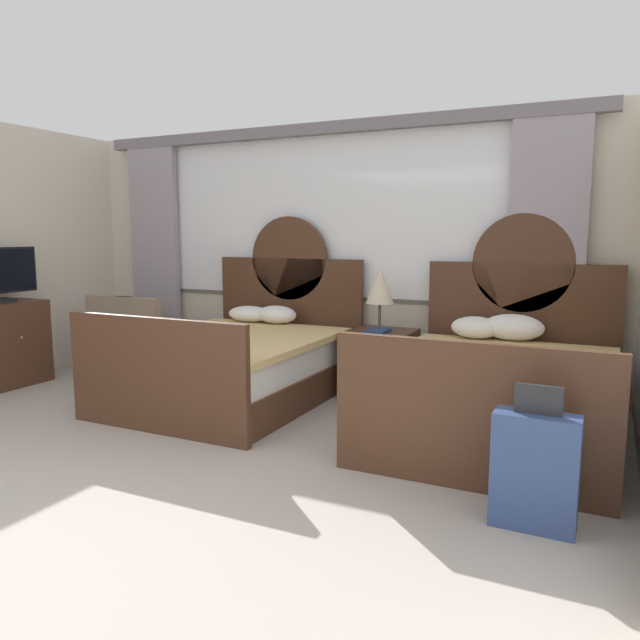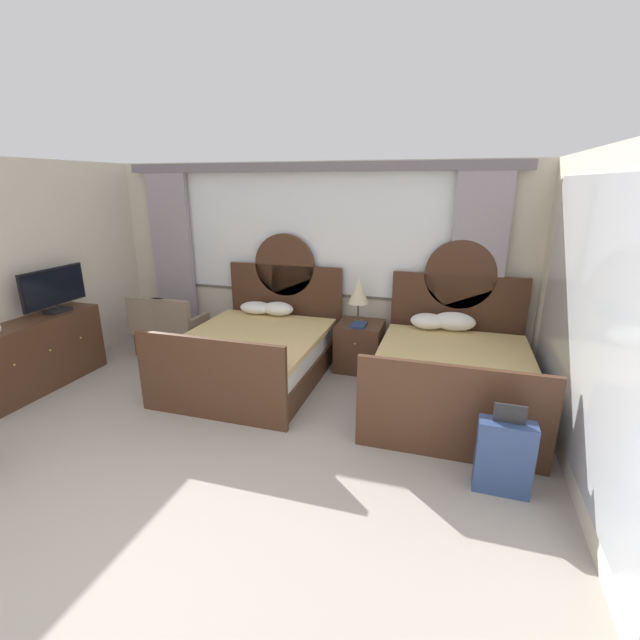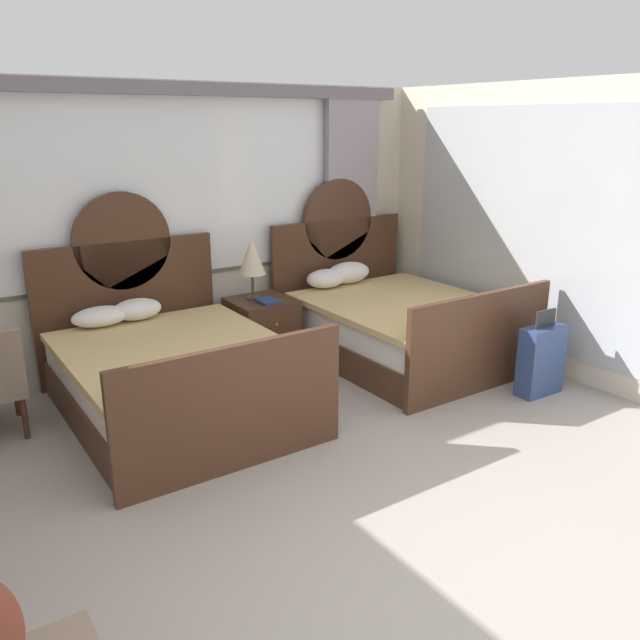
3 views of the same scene
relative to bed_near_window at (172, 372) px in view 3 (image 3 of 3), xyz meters
name	(u,v)px [view 3 (image 3 of 3)]	position (x,y,z in m)	size (l,w,h in m)	color
ground_plane	(509,637)	(0.38, -3.24, -0.36)	(24.00, 24.00, 0.00)	#9E9389
wall_back_window	(156,218)	(0.38, 1.15, 1.10)	(6.02, 0.22, 2.70)	beige
wall_right_mirror	(579,235)	(3.42, -1.32, 0.99)	(0.08, 4.99, 2.70)	beige
bed_near_window	(172,372)	(0.00, 0.00, 0.00)	(1.71, 2.24, 1.74)	#472B1C
bed_near_mirror	(395,322)	(2.41, 0.01, 0.00)	(1.71, 2.24, 1.74)	#472B1C
nightstand_between_beds	(262,330)	(1.21, 0.66, -0.04)	(0.59, 0.62, 0.64)	#472B1C
table_lamp_on_nightstand	(252,257)	(1.16, 0.73, 0.71)	(0.27, 0.27, 0.61)	brown
book_on_nightstand	(267,301)	(1.22, 0.54, 0.30)	(0.18, 0.26, 0.03)	navy
suitcase_on_floor	(541,360)	(2.85, -1.47, -0.04)	(0.44, 0.19, 0.78)	navy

